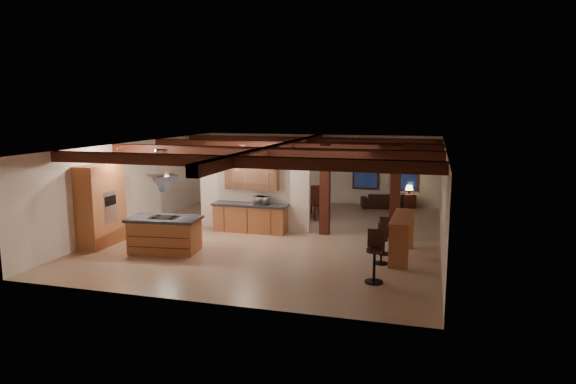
# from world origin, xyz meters

# --- Properties ---
(ground) EXTENTS (12.00, 12.00, 0.00)m
(ground) POSITION_xyz_m (0.00, 0.00, 0.00)
(ground) COLOR tan
(ground) RESTS_ON ground
(room_walls) EXTENTS (12.00, 12.00, 12.00)m
(room_walls) POSITION_xyz_m (0.00, 0.00, 1.78)
(room_walls) COLOR silver
(room_walls) RESTS_ON ground
(ceiling_beams) EXTENTS (10.00, 12.00, 0.28)m
(ceiling_beams) POSITION_xyz_m (0.00, 0.00, 2.76)
(ceiling_beams) COLOR #3A120E
(ceiling_beams) RESTS_ON room_walls
(timber_posts) EXTENTS (2.50, 0.30, 2.90)m
(timber_posts) POSITION_xyz_m (2.50, 0.50, 1.76)
(timber_posts) COLOR #3A120E
(timber_posts) RESTS_ON ground
(partition_wall) EXTENTS (3.80, 0.18, 2.20)m
(partition_wall) POSITION_xyz_m (-1.00, 0.50, 1.10)
(partition_wall) COLOR silver
(partition_wall) RESTS_ON ground
(pantry_cabinet) EXTENTS (0.67, 1.60, 2.40)m
(pantry_cabinet) POSITION_xyz_m (-4.67, -2.60, 1.20)
(pantry_cabinet) COLOR #9F6233
(pantry_cabinet) RESTS_ON ground
(back_counter) EXTENTS (2.50, 0.66, 0.94)m
(back_counter) POSITION_xyz_m (-1.00, 0.11, 0.48)
(back_counter) COLOR #9F6233
(back_counter) RESTS_ON ground
(upper_display_cabinet) EXTENTS (1.80, 0.36, 0.95)m
(upper_display_cabinet) POSITION_xyz_m (-1.00, 0.31, 1.85)
(upper_display_cabinet) COLOR #9F6233
(upper_display_cabinet) RESTS_ON partition_wall
(range_hood) EXTENTS (1.10, 1.10, 1.40)m
(range_hood) POSITION_xyz_m (-2.54, -2.72, 1.78)
(range_hood) COLOR silver
(range_hood) RESTS_ON room_walls
(back_windows) EXTENTS (2.70, 0.07, 1.70)m
(back_windows) POSITION_xyz_m (2.80, 5.93, 1.50)
(back_windows) COLOR #3A120E
(back_windows) RESTS_ON room_walls
(framed_art) EXTENTS (0.65, 0.05, 0.85)m
(framed_art) POSITION_xyz_m (-1.50, 5.94, 1.70)
(framed_art) COLOR #3A120E
(framed_art) RESTS_ON room_walls
(recessed_cans) EXTENTS (3.16, 2.46, 0.03)m
(recessed_cans) POSITION_xyz_m (-2.53, -1.93, 2.87)
(recessed_cans) COLOR silver
(recessed_cans) RESTS_ON room_walls
(kitchen_island) EXTENTS (2.11, 1.28, 1.00)m
(kitchen_island) POSITION_xyz_m (-2.54, -2.72, 0.50)
(kitchen_island) COLOR #9F6233
(kitchen_island) RESTS_ON ground
(dining_table) EXTENTS (1.83, 1.27, 0.58)m
(dining_table) POSITION_xyz_m (-0.04, 2.82, 0.29)
(dining_table) COLOR #421C10
(dining_table) RESTS_ON ground
(sofa) EXTENTS (2.11, 1.24, 0.58)m
(sofa) POSITION_xyz_m (2.90, 5.50, 0.29)
(sofa) COLOR black
(sofa) RESTS_ON ground
(microwave) EXTENTS (0.55, 0.47, 0.26)m
(microwave) POSITION_xyz_m (-0.62, 0.11, 1.07)
(microwave) COLOR #BCBCC1
(microwave) RESTS_ON back_counter
(bar_counter) EXTENTS (0.61, 2.22, 1.16)m
(bar_counter) POSITION_xyz_m (3.96, -1.54, 0.78)
(bar_counter) COLOR #9F6233
(bar_counter) RESTS_ON ground
(side_table) EXTENTS (0.59, 0.59, 0.61)m
(side_table) POSITION_xyz_m (3.81, 5.44, 0.31)
(side_table) COLOR #3A120E
(side_table) RESTS_ON ground
(table_lamp) EXTENTS (0.30, 0.30, 0.35)m
(table_lamp) POSITION_xyz_m (3.81, 5.44, 0.86)
(table_lamp) COLOR black
(table_lamp) RESTS_ON side_table
(bar_stool_a) EXTENTS (0.43, 0.43, 1.23)m
(bar_stool_a) POSITION_xyz_m (3.47, -3.73, 0.63)
(bar_stool_a) COLOR black
(bar_stool_a) RESTS_ON ground
(bar_stool_b) EXTENTS (0.37, 0.39, 1.05)m
(bar_stool_b) POSITION_xyz_m (3.49, -2.21, 0.53)
(bar_stool_b) COLOR black
(bar_stool_b) RESTS_ON ground
(bar_stool_c) EXTENTS (0.36, 0.36, 1.03)m
(bar_stool_c) POSITION_xyz_m (3.47, -1.31, 0.52)
(bar_stool_c) COLOR black
(bar_stool_c) RESTS_ON ground
(dining_chairs) EXTENTS (2.16, 2.16, 1.11)m
(dining_chairs) POSITION_xyz_m (-0.04, 2.82, 0.57)
(dining_chairs) COLOR #3A120E
(dining_chairs) RESTS_ON ground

